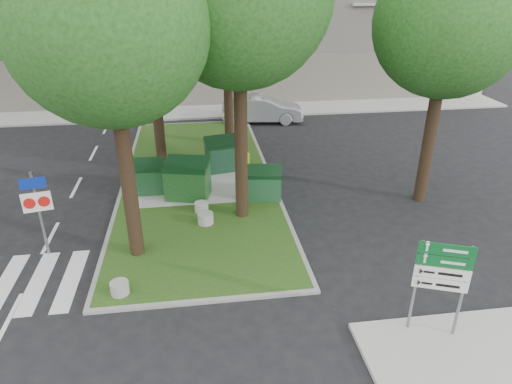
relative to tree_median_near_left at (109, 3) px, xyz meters
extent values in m
plane|color=black|center=(1.41, -2.56, -7.32)|extent=(120.00, 120.00, 0.00)
cube|color=#1D4212|center=(1.91, 5.44, -7.26)|extent=(6.00, 16.00, 0.12)
cube|color=gray|center=(1.91, 5.44, -7.27)|extent=(6.30, 16.30, 0.10)
cube|color=#999993|center=(7.91, -6.06, -7.26)|extent=(5.00, 4.00, 0.12)
cube|color=#999993|center=(1.41, 15.94, -7.26)|extent=(42.00, 3.00, 0.12)
cube|color=silver|center=(-2.34, -1.06, -7.31)|extent=(5.00, 3.00, 0.01)
cylinder|color=black|center=(-0.09, -0.06, -4.24)|extent=(0.44, 0.44, 6.16)
sphere|color=#1B4412|center=(-0.09, -0.06, -0.50)|extent=(5.20, 5.20, 5.20)
cylinder|color=black|center=(3.41, 1.94, -3.96)|extent=(0.44, 0.44, 6.72)
cylinder|color=black|center=(0.41, 6.44, -4.38)|extent=(0.44, 0.44, 5.88)
sphere|color=#1B4412|center=(0.41, 6.44, -0.81)|extent=(4.80, 4.80, 4.80)
cylinder|color=black|center=(3.61, 9.44, -3.82)|extent=(0.44, 0.44, 7.00)
cylinder|color=black|center=(10.41, 2.44, -4.38)|extent=(0.44, 0.44, 5.88)
sphere|color=#1B4412|center=(10.41, 2.44, -0.81)|extent=(5.00, 5.00, 5.00)
cube|color=#103C1A|center=(-0.09, 4.38, -6.67)|extent=(1.37, 0.95, 1.05)
cube|color=black|center=(-0.09, 4.38, -6.06)|extent=(1.42, 1.01, 0.30)
cube|color=#124014|center=(1.51, 3.67, -6.57)|extent=(1.82, 1.44, 1.26)
cube|color=black|center=(1.51, 3.67, -5.84)|extent=(1.89, 1.53, 0.36)
cube|color=#103520|center=(3.11, 6.27, -6.61)|extent=(1.67, 1.30, 1.18)
cube|color=black|center=(3.11, 6.27, -5.92)|extent=(1.74, 1.38, 0.34)
cube|color=#144221|center=(4.41, 3.22, -6.70)|extent=(1.39, 1.04, 1.00)
cube|color=black|center=(4.41, 3.22, -6.11)|extent=(1.44, 1.10, 0.29)
cylinder|color=gray|center=(-0.36, -2.06, -7.02)|extent=(0.50, 0.50, 0.36)
cylinder|color=gray|center=(2.09, 1.49, -7.00)|extent=(0.54, 0.54, 0.39)
cylinder|color=#9B9B96|center=(1.98, 2.39, -7.02)|extent=(0.50, 0.50, 0.35)
cylinder|color=yellow|center=(4.07, 6.39, -6.89)|extent=(0.36, 0.36, 0.62)
cylinder|color=slate|center=(-2.88, 0.44, -5.93)|extent=(0.11, 0.11, 2.78)
cube|color=navy|center=(-2.88, 0.44, -4.87)|extent=(0.72, 0.19, 0.33)
cube|color=white|center=(-2.88, 0.44, -5.48)|extent=(0.83, 0.21, 0.61)
cylinder|color=red|center=(-3.08, 0.44, -5.48)|extent=(0.33, 0.10, 0.33)
cylinder|color=red|center=(-2.68, 0.44, -5.48)|extent=(0.33, 0.10, 0.33)
cylinder|color=slate|center=(6.80, -4.37, -5.96)|extent=(0.10, 0.10, 2.47)
cylinder|color=slate|center=(7.78, -4.75, -5.96)|extent=(0.10, 0.10, 2.47)
cube|color=#0A521F|center=(7.29, -4.56, -4.87)|extent=(1.17, 0.48, 0.28)
cube|color=#0A521F|center=(7.29, -4.56, -5.19)|extent=(1.17, 0.48, 0.28)
cube|color=white|center=(7.29, -4.56, -5.50)|extent=(1.17, 0.48, 0.28)
cube|color=white|center=(7.29, -4.56, -5.81)|extent=(1.17, 0.48, 0.28)
imported|color=silver|center=(-4.15, 16.44, -6.61)|extent=(4.20, 1.85, 1.41)
imported|color=gray|center=(5.90, 13.46, -6.54)|extent=(4.85, 2.16, 1.55)
camera|label=1|loc=(1.91, -12.44, 0.65)|focal=32.00mm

